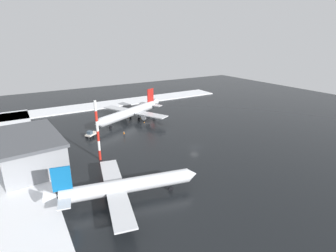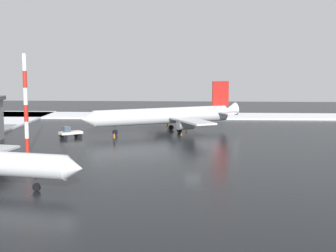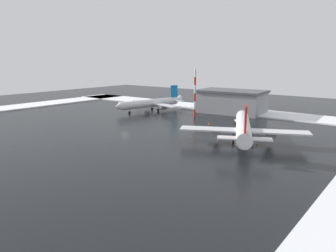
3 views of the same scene
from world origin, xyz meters
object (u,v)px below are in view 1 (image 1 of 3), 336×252
antenna_mast (98,131)px  traffic_cone_wingtip_side (144,122)px  airplane_foreground_jet (124,186)px  traffic_cone_mid_line (141,118)px  ground_crew_beside_wing (124,134)px  traffic_cone_near_nose (128,117)px  airplane_parked_portside (131,112)px  ground_crew_near_tug (129,117)px  cargo_hangar (29,151)px  pushback_tug (91,134)px

antenna_mast → traffic_cone_wingtip_side: size_ratio=31.25×
airplane_foreground_jet → traffic_cone_wingtip_side: (-45.59, 26.81, -2.92)m
antenna_mast → traffic_cone_mid_line: size_ratio=31.25×
ground_crew_beside_wing → traffic_cone_mid_line: ground_crew_beside_wing is taller
ground_crew_beside_wing → traffic_cone_near_nose: 21.74m
airplane_parked_portside → ground_crew_near_tug: 3.58m
ground_crew_beside_wing → traffic_cone_wingtip_side: 16.50m
cargo_hangar → traffic_cone_mid_line: size_ratio=47.35×
airplane_foreground_jet → ground_crew_near_tug: airplane_foreground_jet is taller
traffic_cone_mid_line → pushback_tug: bearing=-65.9°
ground_crew_near_tug → antenna_mast: (31.46, -22.21, 7.62)m
airplane_parked_portside → antenna_mast: (29.13, -22.06, 4.91)m
traffic_cone_mid_line → airplane_foreground_jet: bearing=-28.6°
pushback_tug → ground_crew_near_tug: pushback_tug is taller
antenna_mast → cargo_hangar: size_ratio=0.66×
antenna_mast → traffic_cone_mid_line: (-29.37, 26.58, -8.32)m
airplane_foreground_jet → traffic_cone_near_nose: bearing=79.0°
pushback_tug → traffic_cone_mid_line: pushback_tug is taller
traffic_cone_mid_line → antenna_mast: bearing=-42.2°
pushback_tug → ground_crew_near_tug: bearing=177.0°
ground_crew_near_tug → airplane_parked_portside: bearing=-98.5°
airplane_parked_portside → antenna_mast: bearing=26.5°
airplane_parked_portside → pushback_tug: (10.46, -19.35, -2.40)m
traffic_cone_mid_line → traffic_cone_wingtip_side: same height
antenna_mast → traffic_cone_mid_line: antenna_mast is taller
airplane_foreground_jet → antenna_mast: bearing=99.2°
antenna_mast → traffic_cone_wingtip_side: 36.12m
traffic_cone_wingtip_side → cargo_hangar: bearing=-66.8°
traffic_cone_near_nose → pushback_tug: bearing=-53.7°
ground_crew_beside_wing → traffic_cone_near_nose: bearing=176.4°
airplane_foreground_jet → pushback_tug: airplane_foreground_jet is taller
airplane_foreground_jet → traffic_cone_mid_line: (-50.90, 27.77, -2.92)m
ground_crew_near_tug → traffic_cone_wingtip_side: ground_crew_near_tug is taller
ground_crew_beside_wing → cargo_hangar: 30.95m
ground_crew_beside_wing → airplane_foreground_jet: bearing=1.3°
ground_crew_beside_wing → antenna_mast: bearing=-20.0°
ground_crew_near_tug → traffic_cone_mid_line: ground_crew_near_tug is taller
antenna_mast → traffic_cone_near_nose: (-33.19, 22.45, -8.32)m
airplane_foreground_jet → ground_crew_near_tug: 57.97m
pushback_tug → traffic_cone_near_nose: size_ratio=9.11×
cargo_hangar → ground_crew_beside_wing: bearing=100.7°
airplane_parked_portside → traffic_cone_near_nose: 5.32m
cargo_hangar → traffic_cone_near_nose: bearing=120.5°
ground_crew_beside_wing → traffic_cone_mid_line: bearing=161.4°
traffic_cone_mid_line → traffic_cone_wingtip_side: 5.39m
ground_crew_beside_wing → traffic_cone_near_nose: (-19.45, 9.69, -0.70)m
pushback_tug → traffic_cone_wingtip_side: pushback_tug is taller
antenna_mast → airplane_foreground_jet: bearing=-3.1°
airplane_foreground_jet → traffic_cone_near_nose: airplane_foreground_jet is taller
ground_crew_near_tug → traffic_cone_near_nose: (-1.72, 0.25, -0.70)m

